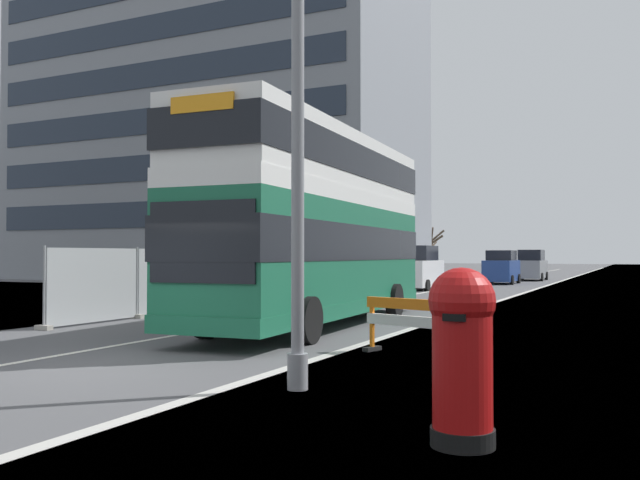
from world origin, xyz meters
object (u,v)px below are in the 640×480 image
object	(u,v)px
lamppost_foreground	(298,92)
car_receding_mid	(501,268)
car_receding_far	(531,266)
roadworks_barrier	(409,320)
double_decker_bus	(317,224)
red_pillar_postbox	(462,348)
car_oncoming_near	(418,269)

from	to	relation	value
lamppost_foreground	car_receding_mid	xyz separation A→B (m)	(-3.94, 36.04, -3.12)
car_receding_far	roadworks_barrier	bearing A→B (deg)	-84.96
double_decker_bus	roadworks_barrier	distance (m)	5.91
red_pillar_postbox	roadworks_barrier	distance (m)	5.96
lamppost_foreground	roadworks_barrier	world-z (taller)	lamppost_foreground
lamppost_foreground	roadworks_barrier	bearing A→B (deg)	83.99
car_receding_far	car_receding_mid	bearing A→B (deg)	-97.26
double_decker_bus	car_receding_far	distance (m)	35.24
roadworks_barrier	red_pillar_postbox	bearing A→B (deg)	-66.87
double_decker_bus	car_receding_mid	distance (m)	28.37
double_decker_bus	roadworks_barrier	size ratio (longest dim) A/B	5.99
red_pillar_postbox	car_receding_far	size ratio (longest dim) A/B	0.41
roadworks_barrier	car_receding_mid	world-z (taller)	car_receding_mid
double_decker_bus	roadworks_barrier	world-z (taller)	double_decker_bus
double_decker_bus	car_receding_far	size ratio (longest dim) A/B	2.72
lamppost_foreground	roadworks_barrier	size ratio (longest dim) A/B	4.54
car_oncoming_near	red_pillar_postbox	bearing A→B (deg)	-71.86
car_receding_far	car_oncoming_near	bearing A→B (deg)	-102.13
double_decker_bus	car_receding_mid	size ratio (longest dim) A/B	2.85
lamppost_foreground	car_receding_far	size ratio (longest dim) A/B	2.07
double_decker_bus	lamppost_foreground	bearing A→B (deg)	-65.89
red_pillar_postbox	roadworks_barrier	world-z (taller)	red_pillar_postbox
lamppost_foreground	double_decker_bus	bearing A→B (deg)	114.11
car_receding_mid	lamppost_foreground	bearing A→B (deg)	-83.76
car_receding_mid	car_receding_far	size ratio (longest dim) A/B	0.95
roadworks_barrier	car_receding_far	world-z (taller)	car_receding_far
lamppost_foreground	car_receding_mid	world-z (taller)	lamppost_foreground
red_pillar_postbox	car_receding_mid	bearing A→B (deg)	100.01
car_oncoming_near	car_receding_far	size ratio (longest dim) A/B	0.97
red_pillar_postbox	car_receding_far	bearing A→B (deg)	97.39
lamppost_foreground	roadworks_barrier	distance (m)	5.11
car_receding_mid	car_receding_far	bearing A→B (deg)	82.74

